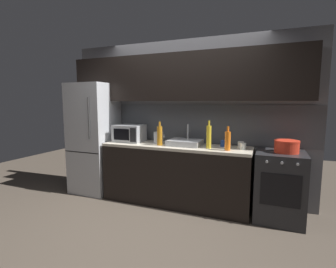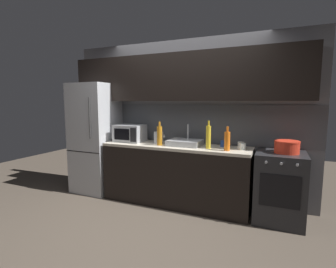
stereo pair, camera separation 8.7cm
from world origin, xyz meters
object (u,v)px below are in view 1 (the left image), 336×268
object	(u,v)px
oven_range	(279,186)
mug_clear	(243,146)
refrigerator	(94,138)
kettle	(158,138)
wine_bottle_yellow	(209,137)
cooking_pot	(287,146)
mug_white	(241,145)
microwave	(129,133)
wine_bottle_amber	(160,135)
mug_blue	(223,143)
wine_bottle_orange	(228,141)

from	to	relation	value
oven_range	mug_clear	xyz separation A→B (m)	(-0.48, 0.01, 0.49)
refrigerator	kettle	world-z (taller)	refrigerator
refrigerator	wine_bottle_yellow	bearing A→B (deg)	-2.40
cooking_pot	mug_white	bearing A→B (deg)	166.24
microwave	kettle	distance (m)	0.51
refrigerator	wine_bottle_amber	distance (m)	1.29
refrigerator	oven_range	size ratio (longest dim) A/B	2.05
refrigerator	mug_blue	xyz separation A→B (m)	(2.16, 0.13, 0.02)
mug_blue	cooking_pot	distance (m)	0.83
oven_range	mug_clear	size ratio (longest dim) A/B	10.09
kettle	mug_clear	xyz separation A→B (m)	(1.26, -0.03, -0.05)
refrigerator	oven_range	bearing A→B (deg)	-0.02
wine_bottle_amber	cooking_pot	bearing A→B (deg)	3.87
oven_range	cooking_pot	distance (m)	0.53
mug_white	wine_bottle_orange	bearing A→B (deg)	-116.53
mug_clear	mug_white	world-z (taller)	mug_clear
cooking_pot	mug_clear	bearing A→B (deg)	179.50
oven_range	wine_bottle_orange	bearing A→B (deg)	-168.12
refrigerator	wine_bottle_orange	bearing A→B (deg)	-3.52
mug_blue	mug_white	size ratio (longest dim) A/B	1.03
mug_clear	cooking_pot	size ratio (longest dim) A/B	0.30
oven_range	wine_bottle_orange	size ratio (longest dim) A/B	2.81
kettle	wine_bottle_yellow	size ratio (longest dim) A/B	0.53
oven_range	wine_bottle_yellow	xyz separation A→B (m)	(-0.92, -0.08, 0.61)
wine_bottle_yellow	mug_blue	world-z (taller)	wine_bottle_yellow
kettle	cooking_pot	distance (m)	1.80
wine_bottle_orange	cooking_pot	xyz separation A→B (m)	(0.72, 0.14, -0.05)
wine_bottle_amber	mug_white	size ratio (longest dim) A/B	4.05
microwave	wine_bottle_amber	world-z (taller)	wine_bottle_amber
wine_bottle_amber	wine_bottle_yellow	bearing A→B (deg)	2.48
mug_clear	wine_bottle_orange	bearing A→B (deg)	-141.30
refrigerator	cooking_pot	bearing A→B (deg)	0.00
oven_range	kettle	size ratio (longest dim) A/B	4.44
microwave	mug_white	size ratio (longest dim) A/B	5.28
wine_bottle_yellow	kettle	bearing A→B (deg)	171.42
oven_range	microwave	distance (m)	2.32
cooking_pot	microwave	bearing A→B (deg)	179.55
refrigerator	mug_blue	size ratio (longest dim) A/B	20.53
wine_bottle_amber	cooking_pot	xyz separation A→B (m)	(1.71, 0.12, -0.07)
refrigerator	wine_bottle_orange	size ratio (longest dim) A/B	5.75
microwave	mug_white	bearing A→B (deg)	4.06
wine_bottle_amber	mug_clear	distance (m)	1.18
mug_white	cooking_pot	bearing A→B (deg)	-13.76
oven_range	mug_clear	world-z (taller)	mug_clear
oven_range	mug_blue	size ratio (longest dim) A/B	10.04
kettle	wine_bottle_yellow	distance (m)	0.83
wine_bottle_orange	cooking_pot	size ratio (longest dim) A/B	1.07
wine_bottle_orange	mug_clear	size ratio (longest dim) A/B	3.59
microwave	wine_bottle_amber	xyz separation A→B (m)	(0.60, -0.13, 0.01)
wine_bottle_amber	mug_blue	distance (m)	0.93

